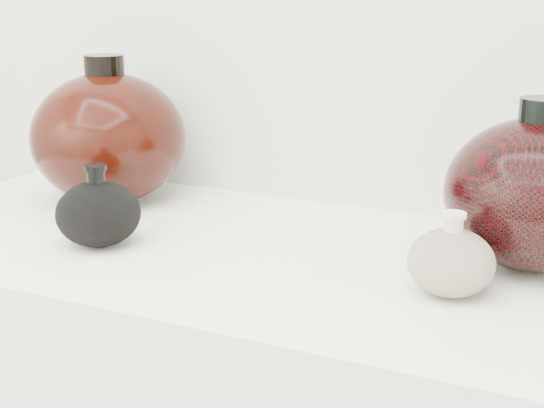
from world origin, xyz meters
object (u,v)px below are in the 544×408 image
at_px(left_round_pot, 109,137).
at_px(black_gourd_vase, 98,213).
at_px(cream_gourd_vase, 451,262).
at_px(right_round_pot, 535,193).

bearing_deg(left_round_pot, black_gourd_vase, -57.89).
bearing_deg(cream_gourd_vase, right_round_pot, 61.74).
distance_m(black_gourd_vase, right_round_pot, 0.58).
bearing_deg(right_round_pot, cream_gourd_vase, -118.26).
xyz_separation_m(black_gourd_vase, right_round_pot, (0.55, 0.17, 0.05)).
relative_size(black_gourd_vase, right_round_pot, 0.55).
xyz_separation_m(cream_gourd_vase, left_round_pot, (-0.60, 0.16, 0.07)).
relative_size(cream_gourd_vase, left_round_pot, 0.49).
height_order(black_gourd_vase, right_round_pot, right_round_pot).
bearing_deg(black_gourd_vase, cream_gourd_vase, 3.76).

